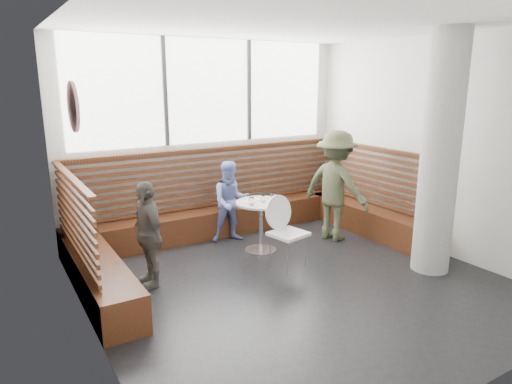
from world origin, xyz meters
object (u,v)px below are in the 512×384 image
child_back (231,202)px  adult_man (336,186)px  concrete_column (440,155)px  cafe_chair (285,226)px  child_left (148,234)px  cafe_table (261,216)px

child_back → adult_man: bearing=-13.3°
concrete_column → cafe_chair: concrete_column is taller
child_left → adult_man: bearing=90.5°
concrete_column → cafe_chair: (-1.65, 1.14, -1.01)m
cafe_table → adult_man: 1.38m
concrete_column → child_back: size_ratio=2.44×
concrete_column → adult_man: size_ratio=1.79×
concrete_column → cafe_table: bearing=132.4°
cafe_table → child_back: bearing=103.5°
cafe_chair → child_back: (-0.15, 1.31, 0.06)m
cafe_chair → child_left: child_left is taller
concrete_column → cafe_chair: bearing=145.3°
cafe_table → adult_man: adult_man is taller
concrete_column → cafe_table: 2.65m
child_back → child_left: bearing=-136.2°
child_back → cafe_chair: bearing=-68.7°
concrete_column → child_back: bearing=126.3°
cafe_chair → adult_man: size_ratio=0.56×
concrete_column → child_left: (-3.48, 1.52, -0.92)m
cafe_chair → concrete_column: bearing=-46.2°
child_back → concrete_column: bearing=-38.9°
adult_man → child_left: (-3.17, -0.13, -0.21)m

